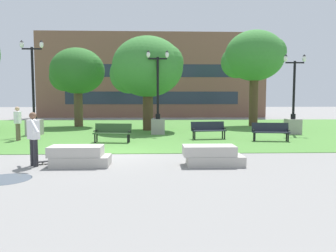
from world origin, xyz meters
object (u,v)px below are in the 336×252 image
Objects in this scene: person_skateboarder at (33,136)px; park_bench_near_left at (113,132)px; lamp_post_center at (293,118)px; concrete_block_left at (212,156)px; park_bench_near_right at (270,131)px; person_bystander_near_lawn at (18,121)px; lamp_post_left at (158,117)px; concrete_block_center at (79,156)px; skateboard at (50,161)px; park_bench_far_right at (208,129)px; lamp_post_right at (34,116)px.

person_skateboarder is 0.92× the size of park_bench_near_left.
concrete_block_left is at bearing -125.66° from lamp_post_center.
park_bench_near_right is at bearing 30.68° from person_skateboarder.
person_skateboarder is at bearing -143.76° from lamp_post_center.
person_bystander_near_lawn is (-4.85, 0.85, 0.44)m from park_bench_near_left.
lamp_post_left is (3.96, 9.12, 0.05)m from person_skateboarder.
concrete_block_center is 0.38× the size of lamp_post_left.
skateboard is 0.21× the size of lamp_post_center.
park_bench_near_left is 4.98m from park_bench_far_right.
concrete_block_left is 5.30m from skateboard.
concrete_block_left is 1.04× the size of park_bench_far_right.
park_bench_near_left is 4.95m from person_bystander_near_lawn.
concrete_block_center is 4.25m from concrete_block_left.
concrete_block_left is at bearing -124.27° from park_bench_near_right.
park_bench_near_right is at bearing -13.66° from lamp_post_right.
park_bench_near_left is at bearing -178.29° from park_bench_near_right.
person_bystander_near_lawn is at bearing 143.97° from concrete_block_left.
skateboard is 5.27m from park_bench_near_left.
concrete_block_left is at bearing -98.05° from park_bench_far_right.
person_skateboarder is at bearing -134.96° from park_bench_far_right.
park_bench_far_right is at bearing 81.95° from concrete_block_left.
person_skateboarder is 11.13m from park_bench_near_right.
park_bench_far_right is (0.94, 6.67, 0.23)m from concrete_block_left.
park_bench_far_right is 0.38× the size of lamp_post_left.
concrete_block_left is at bearing -4.79° from skateboard.
lamp_post_right is at bearing -177.25° from lamp_post_left.
concrete_block_left is 1.04× the size of park_bench_near_right.
park_bench_far_right is 5.88m from lamp_post_center.
person_bystander_near_lawn is at bearing -87.87° from lamp_post_right.
person_skateboarder is 1.03m from skateboard.
concrete_block_center is 1.87× the size of skateboard.
park_bench_near_left is 10.82m from lamp_post_center.
skateboard is 10.62m from park_bench_near_right.
park_bench_near_right and park_bench_far_right have the same top height.
person_skateboarder is 14.91m from lamp_post_center.
park_bench_near_right is (8.16, 5.69, 0.23)m from concrete_block_center.
lamp_post_center is at bearing 39.73° from concrete_block_center.
lamp_post_right reaches higher than concrete_block_left.
person_skateboarder is 0.35× the size of lamp_post_left.
person_bystander_near_lawn is at bearing -178.17° from park_bench_far_right.
park_bench_near_left is (1.38, 5.07, 0.45)m from skateboard.
person_skateboarder is 5.73m from park_bench_near_left.
lamp_post_center is (6.38, 8.89, 0.68)m from concrete_block_left.
concrete_block_center is at bearing -145.12° from park_bench_near_right.
skateboard is 0.19× the size of lamp_post_right.
park_bench_near_left is at bearing -121.01° from lamp_post_left.
lamp_post_right is at bearing -179.85° from lamp_post_center.
skateboard is at bearing -59.60° from person_bystander_near_lawn.
lamp_post_left reaches higher than park_bench_far_right.
park_bench_far_right is 10.04m from lamp_post_right.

